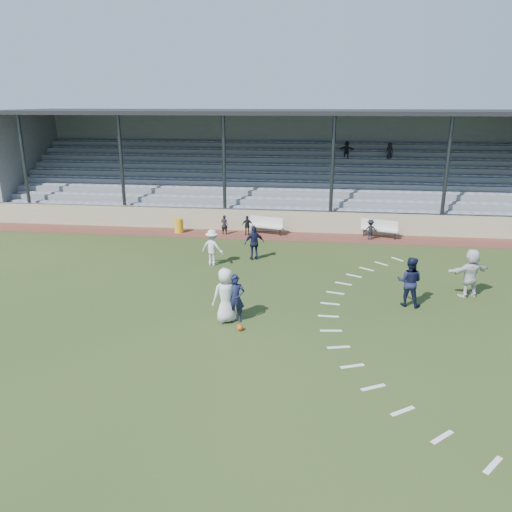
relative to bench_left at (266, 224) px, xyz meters
The scene contains 18 objects.
ground 10.89m from the bench_left, 87.23° to the right, with size 90.00×90.00×0.00m, color #2C3D19.
cinder_track 0.86m from the bench_left, 34.92° to the right, with size 34.00×2.00×0.02m, color brown.
retaining_wall 0.86m from the bench_left, 52.47° to the left, with size 34.00×0.18×1.20m, color tan.
bench_left is the anchor object (origin of this frame).
bench_right 6.17m from the bench_left, ahead, with size 2.02×1.08×0.95m.
trash_bin 4.92m from the bench_left, behind, with size 0.50×0.50×0.79m, color gold.
football 12.38m from the bench_left, 87.56° to the right, with size 0.21×0.21×0.21m, color #D34A0C.
player_white_lead 11.70m from the bench_left, 90.25° to the right, with size 0.91×0.59×1.87m, color silver.
player_navy_lead 11.68m from the bench_left, 88.65° to the right, with size 0.60×0.40×1.65m, color #141937.
player_navy_mid 11.36m from the bench_left, 56.74° to the right, with size 0.89×0.69×1.83m, color #141937.
player_white_wing 6.06m from the bench_left, 107.20° to the right, with size 1.06×0.61×1.64m, color silver.
player_navy_wing 4.74m from the bench_left, 90.31° to the right, with size 0.94×0.39×1.60m, color #141937.
player_white_back 11.98m from the bench_left, 43.76° to the right, with size 1.74×0.55×1.87m, color silver.
sub_left_near 2.32m from the bench_left, 169.57° to the right, with size 0.40×0.26×1.09m, color black.
sub_left_far 1.09m from the bench_left, 155.61° to the right, with size 0.64×0.27×1.09m, color black.
sub_right 5.67m from the bench_left, ahead, with size 0.70×0.40×1.09m, color black.
grandstand 5.66m from the bench_left, 84.41° to the left, with size 34.60×9.00×6.61m.
penalty_arc 11.83m from the bench_left, 66.85° to the right, with size 3.89×14.63×0.01m.
Camera 1 is at (2.42, -16.00, 7.08)m, focal length 35.00 mm.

